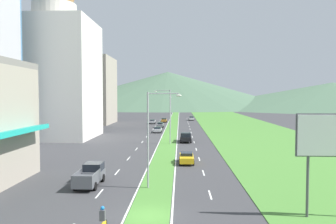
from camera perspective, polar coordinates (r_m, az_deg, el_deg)
ground_plane at (r=25.52m, az=-3.43°, el=-17.84°), size 600.00×600.00×0.00m
grass_median at (r=84.29m, az=0.53°, el=-3.35°), size 3.20×240.00×0.06m
grass_verge_right at (r=86.21m, az=14.38°, el=-3.30°), size 24.00×240.00×0.06m
lane_dash_left_3 at (r=31.56m, az=-11.95°, el=-13.82°), size 0.16×2.80×0.01m
lane_dash_left_4 at (r=39.60m, az=-8.90°, el=-10.38°), size 0.16×2.80×0.01m
lane_dash_left_5 at (r=47.81m, az=-6.93°, el=-8.09°), size 0.16×2.80×0.01m
lane_dash_left_6 at (r=56.11m, az=-5.55°, el=-6.47°), size 0.16×2.80×0.01m
lane_dash_left_7 at (r=64.46m, az=-4.53°, el=-5.26°), size 0.16×2.80×0.01m
lane_dash_left_8 at (r=72.86m, az=-3.75°, el=-4.34°), size 0.16×2.80×0.01m
lane_dash_left_9 at (r=81.28m, az=-3.14°, el=-3.60°), size 0.16×2.80×0.01m
lane_dash_left_10 at (r=89.71m, az=-2.64°, el=-3.00°), size 0.16×2.80×0.01m
lane_dash_left_11 at (r=98.16m, az=-2.22°, el=-2.51°), size 0.16×2.80×0.01m
lane_dash_left_12 at (r=106.63m, az=-1.87°, el=-2.09°), size 0.16×2.80×0.01m
lane_dash_left_13 at (r=115.10m, az=-1.58°, el=-1.73°), size 0.16×2.80×0.01m
lane_dash_left_14 at (r=123.57m, az=-1.32°, el=-1.43°), size 0.16×2.80×0.01m
lane_dash_left_15 at (r=132.06m, az=-1.10°, el=-1.16°), size 0.16×2.80×0.01m
lane_dash_right_3 at (r=30.79m, az=7.41°, el=-14.21°), size 0.16×2.80×0.01m
lane_dash_right_4 at (r=38.99m, az=6.24°, el=-10.57°), size 0.16×2.80×0.01m
lane_dash_right_5 at (r=47.30m, az=5.50°, el=-8.20°), size 0.16×2.80×0.01m
lane_dash_right_6 at (r=55.68m, az=4.98°, el=-6.54°), size 0.16×2.80×0.01m
lane_dash_right_7 at (r=64.09m, az=4.60°, el=-5.31°), size 0.16×2.80×0.01m
lane_dash_right_8 at (r=72.53m, az=4.31°, el=-4.37°), size 0.16×2.80×0.01m
lane_dash_right_9 at (r=80.98m, az=4.08°, el=-3.63°), size 0.16×2.80×0.01m
lane_dash_right_10 at (r=89.45m, az=3.90°, el=-3.02°), size 0.16×2.80×0.01m
lane_dash_right_11 at (r=97.92m, az=3.75°, el=-2.52°), size 0.16×2.80×0.01m
lane_dash_right_12 at (r=106.40m, az=3.62°, el=-2.10°), size 0.16×2.80×0.01m
lane_dash_right_13 at (r=114.89m, az=3.51°, el=-1.74°), size 0.16×2.80×0.01m
lane_dash_right_14 at (r=123.38m, az=3.41°, el=-1.44°), size 0.16×2.80×0.01m
lane_dash_right_15 at (r=131.88m, az=3.33°, el=-1.17°), size 0.16×2.80×0.01m
edge_line_median_left at (r=84.36m, az=-0.66°, el=-3.36°), size 0.16×240.00×0.01m
edge_line_median_right at (r=84.26m, az=1.72°, el=-3.37°), size 0.16×240.00×0.01m
domed_building at (r=75.08m, az=-19.15°, el=7.04°), size 16.65×16.65×35.86m
midrise_colored at (r=110.99m, az=-14.21°, el=3.66°), size 17.45×17.45×21.85m
hill_far_left at (r=273.21m, az=-19.63°, el=4.06°), size 134.09×134.09×32.13m
hill_far_center at (r=289.97m, az=-0.03°, el=4.01°), size 216.20×216.20×30.86m
hill_far_right at (r=287.73m, az=26.85°, el=2.65°), size 222.50×222.50×20.04m
street_lamp_near at (r=31.58m, az=-2.86°, el=-3.67°), size 3.36×0.35×9.40m
street_lamp_mid at (r=61.12m, az=0.08°, el=-0.17°), size 3.13×0.47×10.27m
street_lamp_far at (r=90.90m, az=0.63°, el=0.64°), size 2.64×0.28×9.93m
billboard_roadside at (r=26.72m, az=27.36°, el=-4.32°), size 5.75×0.28×7.74m
car_0 at (r=107.30m, az=-2.74°, el=-1.67°), size 1.93×4.57×1.39m
car_1 at (r=113.14m, az=-0.70°, el=-1.43°), size 1.97×4.39×1.44m
car_3 at (r=122.40m, az=4.14°, el=-1.11°), size 1.94×4.38×1.52m
car_4 at (r=81.08m, az=-1.82°, el=-3.10°), size 1.98×4.43×1.41m
car_5 at (r=44.11m, az=3.26°, el=-7.99°), size 1.99×4.37×1.45m
car_6 at (r=93.79m, az=-1.37°, el=-2.28°), size 1.87×4.77×1.52m
pickup_truck_0 at (r=64.08m, az=3.13°, el=-4.43°), size 2.18×5.40×2.00m
pickup_truck_1 at (r=34.45m, az=-13.45°, el=-10.74°), size 2.18×5.40×2.00m
motorcycle_rider at (r=22.90m, az=-11.38°, el=-18.36°), size 0.36×2.00×1.80m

